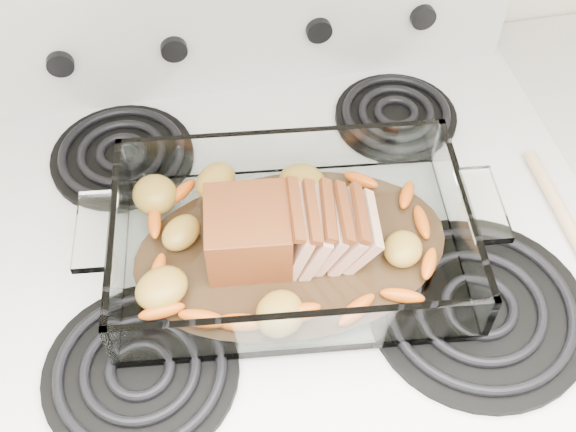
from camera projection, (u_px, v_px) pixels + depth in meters
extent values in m
cube|color=silver|center=(286.00, 392.00, 1.27)|extent=(0.76, 0.65, 0.92)
cube|color=silver|center=(286.00, 234.00, 0.90)|extent=(0.78, 0.67, 0.02)
cube|color=silver|center=(243.00, 24.00, 1.00)|extent=(0.76, 0.06, 0.18)
cylinder|color=black|center=(141.00, 372.00, 0.77)|extent=(0.21, 0.21, 0.01)
cylinder|color=black|center=(478.00, 310.00, 0.82)|extent=(0.25, 0.25, 0.01)
cylinder|color=black|center=(123.00, 157.00, 0.96)|extent=(0.19, 0.19, 0.01)
cylinder|color=black|center=(396.00, 117.00, 1.01)|extent=(0.17, 0.17, 0.01)
cylinder|color=black|center=(60.00, 62.00, 0.95)|extent=(0.04, 0.02, 0.04)
cylinder|color=black|center=(174.00, 48.00, 0.97)|extent=(0.04, 0.02, 0.04)
cylinder|color=black|center=(318.00, 29.00, 0.99)|extent=(0.04, 0.02, 0.04)
cylinder|color=black|center=(422.00, 15.00, 1.01)|extent=(0.04, 0.02, 0.04)
cube|color=white|center=(291.00, 252.00, 0.86)|extent=(0.40, 0.27, 0.01)
cube|color=white|center=(317.00, 330.00, 0.75)|extent=(0.40, 0.01, 0.07)
cube|color=white|center=(270.00, 152.00, 0.90)|extent=(0.40, 0.01, 0.07)
cube|color=white|center=(117.00, 261.00, 0.80)|extent=(0.01, 0.27, 0.07)
cube|color=white|center=(456.00, 205.00, 0.85)|extent=(0.01, 0.27, 0.07)
cylinder|color=black|center=(291.00, 249.00, 0.85)|extent=(0.23, 0.23, 0.00)
cube|color=#8B3B13|center=(249.00, 237.00, 0.82)|extent=(0.10, 0.10, 0.08)
cube|color=#DEA57C|center=(295.00, 231.00, 0.82)|extent=(0.03, 0.09, 0.07)
cube|color=#DEA57C|center=(311.00, 229.00, 0.83)|extent=(0.04, 0.09, 0.07)
cube|color=#DEA57C|center=(326.00, 227.00, 0.83)|extent=(0.04, 0.09, 0.07)
cube|color=#DEA57C|center=(341.00, 225.00, 0.83)|extent=(0.04, 0.09, 0.06)
cube|color=#DEA57C|center=(356.00, 224.00, 0.84)|extent=(0.04, 0.08, 0.06)
ellipsoid|color=#CD6015|center=(192.00, 313.00, 0.79)|extent=(0.05, 0.02, 0.02)
ellipsoid|color=#CD6015|center=(388.00, 279.00, 0.82)|extent=(0.05, 0.02, 0.02)
ellipsoid|color=#CD6015|center=(397.00, 216.00, 0.87)|extent=(0.05, 0.02, 0.02)
ellipsoid|color=#CD6015|center=(174.00, 240.00, 0.85)|extent=(0.05, 0.02, 0.02)
ellipsoid|color=olive|center=(170.00, 214.00, 0.86)|extent=(0.05, 0.05, 0.04)
ellipsoid|color=olive|center=(293.00, 189.00, 0.89)|extent=(0.05, 0.05, 0.04)
ellipsoid|color=olive|center=(385.00, 237.00, 0.84)|extent=(0.05, 0.05, 0.04)
cylinder|color=beige|center=(560.00, 210.00, 0.90)|extent=(0.02, 0.20, 0.02)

